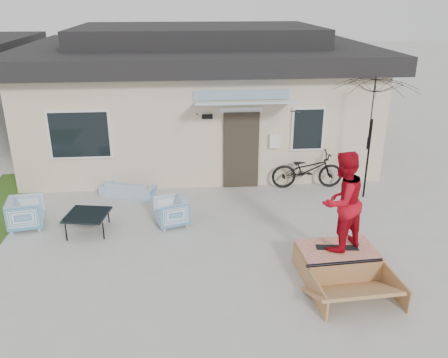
{
  "coord_description": "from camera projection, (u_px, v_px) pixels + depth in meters",
  "views": [
    {
      "loc": [
        -0.52,
        -7.43,
        4.99
      ],
      "look_at": [
        0.3,
        1.8,
        1.3
      ],
      "focal_mm": 37.49,
      "sensor_mm": 36.0,
      "label": 1
    }
  ],
  "objects": [
    {
      "name": "ground",
      "position": [
        217.0,
        279.0,
        8.76
      ],
      "size": [
        90.0,
        90.0,
        0.0
      ],
      "primitive_type": "plane",
      "color": "#A3A29E",
      "rests_on": "ground"
    },
    {
      "name": "house",
      "position": [
        198.0,
        92.0,
        15.44
      ],
      "size": [
        10.8,
        8.49,
        4.1
      ],
      "color": "beige",
      "rests_on": "ground"
    },
    {
      "name": "loveseat",
      "position": [
        128.0,
        186.0,
        12.27
      ],
      "size": [
        1.49,
        0.84,
        0.56
      ],
      "primitive_type": "imported",
      "rotation": [
        0.0,
        0.0,
        2.83
      ],
      "color": "teal",
      "rests_on": "ground"
    },
    {
      "name": "armchair_left",
      "position": [
        26.0,
        212.0,
        10.59
      ],
      "size": [
        0.81,
        0.85,
        0.77
      ],
      "primitive_type": "imported",
      "rotation": [
        0.0,
        0.0,
        1.72
      ],
      "color": "teal",
      "rests_on": "ground"
    },
    {
      "name": "armchair_right",
      "position": [
        171.0,
        210.0,
        10.73
      ],
      "size": [
        0.82,
        0.85,
        0.71
      ],
      "primitive_type": "imported",
      "rotation": [
        0.0,
        0.0,
        -1.28
      ],
      "color": "teal",
      "rests_on": "ground"
    },
    {
      "name": "coffee_table",
      "position": [
        88.0,
        223.0,
        10.44
      ],
      "size": [
        1.03,
        1.03,
        0.44
      ],
      "primitive_type": "cube",
      "rotation": [
        0.0,
        0.0,
        -0.18
      ],
      "color": "black",
      "rests_on": "ground"
    },
    {
      "name": "bicycle",
      "position": [
        308.0,
        166.0,
        12.7
      ],
      "size": [
        1.98,
        0.74,
        1.25
      ],
      "primitive_type": "imported",
      "rotation": [
        0.0,
        0.0,
        1.54
      ],
      "color": "black",
      "rests_on": "ground"
    },
    {
      "name": "patio_umbrella",
      "position": [
        371.0,
        133.0,
        11.67
      ],
      "size": [
        2.56,
        2.46,
        2.2
      ],
      "color": "black",
      "rests_on": "ground"
    },
    {
      "name": "skate_ramp",
      "position": [
        337.0,
        260.0,
        8.93
      ],
      "size": [
        1.55,
        1.99,
        0.48
      ],
      "primitive_type": null,
      "rotation": [
        0.0,
        0.0,
        0.06
      ],
      "color": "#A07042",
      "rests_on": "ground"
    },
    {
      "name": "skateboard",
      "position": [
        337.0,
        247.0,
        8.88
      ],
      "size": [
        0.81,
        0.3,
        0.05
      ],
      "primitive_type": "cube",
      "rotation": [
        0.0,
        0.0,
        -0.13
      ],
      "color": "black",
      "rests_on": "skate_ramp"
    },
    {
      "name": "skater",
      "position": [
        342.0,
        200.0,
        8.52
      ],
      "size": [
        1.17,
        1.1,
        1.91
      ],
      "primitive_type": "imported",
      "rotation": [
        0.0,
        0.0,
        3.69
      ],
      "color": "#AC0A17",
      "rests_on": "skateboard"
    }
  ]
}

